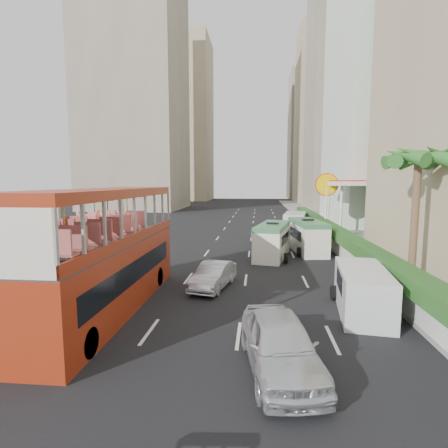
# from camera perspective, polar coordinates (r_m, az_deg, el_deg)

# --- Properties ---
(ground_plane) EXTENTS (200.00, 200.00, 0.00)m
(ground_plane) POSITION_cam_1_polar(r_m,az_deg,el_deg) (14.65, 4.46, -14.51)
(ground_plane) COLOR black
(ground_plane) RESTS_ON ground
(double_decker_bus) EXTENTS (2.50, 11.00, 5.06)m
(double_decker_bus) POSITION_cam_1_polar(r_m,az_deg,el_deg) (15.26, -18.66, -4.09)
(double_decker_bus) COLOR maroon
(double_decker_bus) RESTS_ON ground
(car_silver_lane_a) EXTENTS (2.13, 4.09, 1.28)m
(car_silver_lane_a) POSITION_cam_1_polar(r_m,az_deg,el_deg) (18.01, -1.75, -10.36)
(car_silver_lane_a) COLOR silver
(car_silver_lane_a) RESTS_ON ground
(car_silver_lane_b) EXTENTS (2.62, 4.91, 1.59)m
(car_silver_lane_b) POSITION_cam_1_polar(r_m,az_deg,el_deg) (10.92, 9.04, -22.46)
(car_silver_lane_b) COLOR silver
(car_silver_lane_b) RESTS_ON ground
(van_asset) EXTENTS (3.01, 5.20, 1.36)m
(van_asset) POSITION_cam_1_polar(r_m,az_deg,el_deg) (29.95, 7.12, -3.45)
(van_asset) COLOR silver
(van_asset) RESTS_ON ground
(minibus_near) EXTENTS (2.87, 5.65, 2.39)m
(minibus_near) POSITION_cam_1_polar(r_m,az_deg,el_deg) (25.07, 7.93, -2.70)
(minibus_near) COLOR silver
(minibus_near) RESTS_ON ground
(minibus_far) EXTENTS (2.51, 5.68, 2.43)m
(minibus_far) POSITION_cam_1_polar(r_m,az_deg,el_deg) (27.42, 13.43, -1.96)
(minibus_far) COLOR silver
(minibus_far) RESTS_ON ground
(panel_van_near) EXTENTS (2.39, 4.74, 1.82)m
(panel_van_near) POSITION_cam_1_polar(r_m,az_deg,el_deg) (15.62, 21.66, -10.09)
(panel_van_near) COLOR silver
(panel_van_near) RESTS_ON ground
(panel_van_far) EXTENTS (2.92, 5.50, 2.09)m
(panel_van_far) POSITION_cam_1_polar(r_m,az_deg,el_deg) (37.82, 11.51, 0.22)
(panel_van_far) COLOR silver
(panel_van_far) RESTS_ON ground
(sidewalk) EXTENTS (6.00, 120.00, 0.18)m
(sidewalk) POSITION_cam_1_polar(r_m,az_deg,el_deg) (39.97, 18.23, -1.02)
(sidewalk) COLOR #99968C
(sidewalk) RESTS_ON ground
(kerb_wall) EXTENTS (0.30, 44.00, 1.00)m
(kerb_wall) POSITION_cam_1_polar(r_m,az_deg,el_deg) (28.66, 17.57, -2.80)
(kerb_wall) COLOR silver
(kerb_wall) RESTS_ON sidewalk
(hedge) EXTENTS (1.10, 44.00, 0.70)m
(hedge) POSITION_cam_1_polar(r_m,az_deg,el_deg) (28.53, 17.63, -1.12)
(hedge) COLOR #2D6626
(hedge) RESTS_ON kerb_wall
(palm_tree) EXTENTS (0.36, 0.36, 6.40)m
(palm_tree) POSITION_cam_1_polar(r_m,az_deg,el_deg) (19.29, 28.67, 0.21)
(palm_tree) COLOR brown
(palm_tree) RESTS_ON sidewalk
(shell_station) EXTENTS (6.50, 8.00, 5.50)m
(shell_station) POSITION_cam_1_polar(r_m,az_deg,el_deg) (38.01, 20.50, 2.53)
(shell_station) COLOR silver
(shell_station) RESTS_ON ground
(tower_mid) EXTENTS (16.00, 16.00, 50.00)m
(tower_mid) POSITION_cam_1_polar(r_m,az_deg,el_deg) (76.39, 20.30, 21.37)
(tower_mid) COLOR gray
(tower_mid) RESTS_ON ground
(tower_far_a) EXTENTS (14.00, 14.00, 44.00)m
(tower_far_a) POSITION_cam_1_polar(r_m,az_deg,el_deg) (98.52, 15.98, 16.35)
(tower_far_a) COLOR tan
(tower_far_a) RESTS_ON ground
(tower_far_b) EXTENTS (14.00, 14.00, 40.00)m
(tower_far_b) POSITION_cam_1_polar(r_m,az_deg,el_deg) (119.73, 14.02, 13.70)
(tower_far_b) COLOR gray
(tower_far_b) RESTS_ON ground
(tower_left_a) EXTENTS (18.00, 18.00, 52.00)m
(tower_left_a) POSITION_cam_1_polar(r_m,az_deg,el_deg) (75.67, -14.42, 22.51)
(tower_left_a) COLOR gray
(tower_left_a) RESTS_ON ground
(tower_left_b) EXTENTS (16.00, 16.00, 46.00)m
(tower_left_b) POSITION_cam_1_polar(r_m,az_deg,el_deg) (107.46, -6.68, 16.28)
(tower_left_b) COLOR tan
(tower_left_b) RESTS_ON ground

